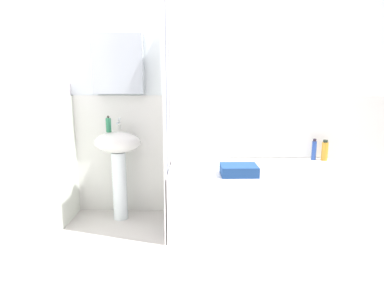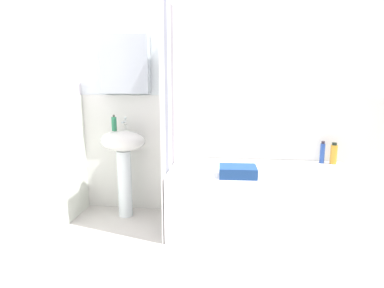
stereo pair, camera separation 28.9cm
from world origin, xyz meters
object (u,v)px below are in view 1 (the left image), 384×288
object	(u,v)px
towel_folded	(239,170)
soap_dispenser	(109,125)
sink	(118,156)
body_wash_bottle	(325,151)
shampoo_bottle	(314,150)
bathtub	(257,198)

from	to	relation	value
towel_folded	soap_dispenser	bearing A→B (deg)	160.94
sink	body_wash_bottle	xyz separation A→B (m)	(2.00, 0.11, 0.03)
body_wash_bottle	towel_folded	world-z (taller)	body_wash_bottle
shampoo_bottle	towel_folded	world-z (taller)	shampoo_bottle
bathtub	body_wash_bottle	bearing A→B (deg)	22.23
sink	soap_dispenser	distance (m)	0.31
bathtub	body_wash_bottle	world-z (taller)	body_wash_bottle
soap_dispenser	sink	bearing A→B (deg)	6.92
bathtub	sink	bearing A→B (deg)	172.16
soap_dispenser	bathtub	size ratio (longest dim) A/B	0.10
soap_dispenser	bathtub	bearing A→B (deg)	-7.02
body_wash_bottle	bathtub	bearing A→B (deg)	-157.77
soap_dispenser	shampoo_bottle	size ratio (longest dim) A/B	0.74
shampoo_bottle	body_wash_bottle	bearing A→B (deg)	-8.71
soap_dispenser	towel_folded	world-z (taller)	soap_dispenser
body_wash_bottle	towel_folded	distance (m)	1.04
soap_dispenser	body_wash_bottle	distance (m)	2.10
soap_dispenser	bathtub	world-z (taller)	soap_dispenser
bathtub	shampoo_bottle	xyz separation A→B (m)	(0.60, 0.30, 0.39)
bathtub	shampoo_bottle	size ratio (longest dim) A/B	7.55
sink	shampoo_bottle	world-z (taller)	sink
sink	towel_folded	bearing A→B (deg)	-20.73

